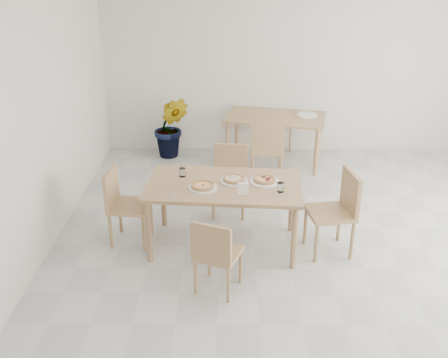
{
  "coord_description": "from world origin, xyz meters",
  "views": [
    {
      "loc": [
        -1.01,
        -4.57,
        3.07
      ],
      "look_at": [
        -1.08,
        0.48,
        0.81
      ],
      "focal_mm": 42.0,
      "sensor_mm": 36.0,
      "label": 1
    }
  ],
  "objects_px": {
    "tumbler_b": "(280,187)",
    "chair_back_s": "(267,147)",
    "chair_back_n": "(285,119)",
    "plate_empty": "(307,115)",
    "pizza_mushroom": "(234,179)",
    "pizza_margherita": "(203,186)",
    "second_table": "(275,121)",
    "chair_north": "(230,174)",
    "potted_plant": "(171,127)",
    "main_table": "(224,190)",
    "chair_east": "(338,207)",
    "chair_west": "(122,201)",
    "chair_south": "(215,252)",
    "plate_mushroom": "(234,181)",
    "tumbler_a": "(182,172)",
    "napkin_holder": "(243,190)",
    "pizza_pepperoni": "(264,180)",
    "plate_margherita": "(203,187)",
    "plate_pepperoni": "(264,182)"
  },
  "relations": [
    {
      "from": "tumbler_b",
      "to": "chair_back_s",
      "type": "distance_m",
      "value": 1.9
    },
    {
      "from": "pizza_pepperoni",
      "to": "chair_north",
      "type": "bearing_deg",
      "value": 114.52
    },
    {
      "from": "pizza_mushroom",
      "to": "tumbler_b",
      "type": "xyz_separation_m",
      "value": [
        0.47,
        -0.24,
        0.02
      ]
    },
    {
      "from": "pizza_mushroom",
      "to": "second_table",
      "type": "relative_size",
      "value": 0.2
    },
    {
      "from": "main_table",
      "to": "plate_mushroom",
      "type": "xyz_separation_m",
      "value": [
        0.11,
        0.06,
        0.08
      ]
    },
    {
      "from": "chair_east",
      "to": "pizza_mushroom",
      "type": "bearing_deg",
      "value": -107.24
    },
    {
      "from": "chair_back_n",
      "to": "plate_empty",
      "type": "height_order",
      "value": "chair_back_n"
    },
    {
      "from": "plate_margherita",
      "to": "pizza_mushroom",
      "type": "bearing_deg",
      "value": 28.07
    },
    {
      "from": "tumbler_b",
      "to": "napkin_holder",
      "type": "height_order",
      "value": "napkin_holder"
    },
    {
      "from": "tumbler_a",
      "to": "plate_margherita",
      "type": "bearing_deg",
      "value": -51.78
    },
    {
      "from": "pizza_margherita",
      "to": "plate_empty",
      "type": "distance_m",
      "value": 2.93
    },
    {
      "from": "chair_south",
      "to": "pizza_pepperoni",
      "type": "relative_size",
      "value": 2.79
    },
    {
      "from": "pizza_margherita",
      "to": "pizza_pepperoni",
      "type": "bearing_deg",
      "value": 13.62
    },
    {
      "from": "second_table",
      "to": "potted_plant",
      "type": "height_order",
      "value": "potted_plant"
    },
    {
      "from": "plate_mushroom",
      "to": "plate_pepperoni",
      "type": "xyz_separation_m",
      "value": [
        0.33,
        -0.02,
        0.0
      ]
    },
    {
      "from": "plate_pepperoni",
      "to": "plate_margherita",
      "type": "bearing_deg",
      "value": -166.38
    },
    {
      "from": "pizza_mushroom",
      "to": "plate_empty",
      "type": "distance_m",
      "value": 2.62
    },
    {
      "from": "chair_west",
      "to": "potted_plant",
      "type": "bearing_deg",
      "value": -0.74
    },
    {
      "from": "plate_pepperoni",
      "to": "second_table",
      "type": "bearing_deg",
      "value": 82.92
    },
    {
      "from": "tumbler_a",
      "to": "napkin_holder",
      "type": "bearing_deg",
      "value": -35.08
    },
    {
      "from": "pizza_margherita",
      "to": "pizza_mushroom",
      "type": "xyz_separation_m",
      "value": [
        0.33,
        0.17,
        0.0
      ]
    },
    {
      "from": "pizza_margherita",
      "to": "tumbler_a",
      "type": "distance_m",
      "value": 0.39
    },
    {
      "from": "chair_east",
      "to": "chair_back_n",
      "type": "distance_m",
      "value": 3.3
    },
    {
      "from": "plate_empty",
      "to": "plate_pepperoni",
      "type": "bearing_deg",
      "value": -107.71
    },
    {
      "from": "chair_west",
      "to": "tumbler_a",
      "type": "xyz_separation_m",
      "value": [
        0.66,
        0.11,
        0.3
      ]
    },
    {
      "from": "chair_south",
      "to": "pizza_mushroom",
      "type": "height_order",
      "value": "pizza_mushroom"
    },
    {
      "from": "second_table",
      "to": "chair_back_n",
      "type": "distance_m",
      "value": 0.83
    },
    {
      "from": "chair_south",
      "to": "tumbler_a",
      "type": "bearing_deg",
      "value": -49.39
    },
    {
      "from": "second_table",
      "to": "tumbler_a",
      "type": "bearing_deg",
      "value": -105.79
    },
    {
      "from": "main_table",
      "to": "chair_east",
      "type": "relative_size",
      "value": 1.84
    },
    {
      "from": "chair_south",
      "to": "chair_back_n",
      "type": "relative_size",
      "value": 1.02
    },
    {
      "from": "napkin_holder",
      "to": "second_table",
      "type": "relative_size",
      "value": 0.08
    },
    {
      "from": "chair_south",
      "to": "chair_back_s",
      "type": "relative_size",
      "value": 0.86
    },
    {
      "from": "potted_plant",
      "to": "plate_empty",
      "type": "bearing_deg",
      "value": -6.4
    },
    {
      "from": "chair_east",
      "to": "plate_pepperoni",
      "type": "xyz_separation_m",
      "value": [
        -0.78,
        0.14,
        0.22
      ]
    },
    {
      "from": "pizza_margherita",
      "to": "second_table",
      "type": "xyz_separation_m",
      "value": [
        0.95,
        2.54,
        -0.12
      ]
    },
    {
      "from": "chair_south",
      "to": "plate_mushroom",
      "type": "height_order",
      "value": "chair_south"
    },
    {
      "from": "chair_north",
      "to": "napkin_holder",
      "type": "relative_size",
      "value": 6.45
    },
    {
      "from": "main_table",
      "to": "chair_west",
      "type": "height_order",
      "value": "chair_west"
    },
    {
      "from": "pizza_margherita",
      "to": "pizza_mushroom",
      "type": "height_order",
      "value": "same"
    },
    {
      "from": "main_table",
      "to": "plate_pepperoni",
      "type": "relative_size",
      "value": 5.37
    },
    {
      "from": "plate_margherita",
      "to": "chair_back_n",
      "type": "distance_m",
      "value": 3.53
    },
    {
      "from": "chair_back_n",
      "to": "potted_plant",
      "type": "distance_m",
      "value": 1.89
    },
    {
      "from": "plate_margherita",
      "to": "napkin_holder",
      "type": "xyz_separation_m",
      "value": [
        0.42,
        -0.16,
        0.05
      ]
    },
    {
      "from": "chair_back_n",
      "to": "plate_empty",
      "type": "relative_size",
      "value": 2.55
    },
    {
      "from": "chair_south",
      "to": "chair_north",
      "type": "relative_size",
      "value": 0.94
    },
    {
      "from": "plate_margherita",
      "to": "potted_plant",
      "type": "height_order",
      "value": "potted_plant"
    },
    {
      "from": "main_table",
      "to": "chair_back_n",
      "type": "relative_size",
      "value": 2.18
    },
    {
      "from": "chair_north",
      "to": "potted_plant",
      "type": "xyz_separation_m",
      "value": [
        -0.92,
        1.82,
        -0.01
      ]
    },
    {
      "from": "pizza_margherita",
      "to": "napkin_holder",
      "type": "distance_m",
      "value": 0.45
    }
  ]
}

